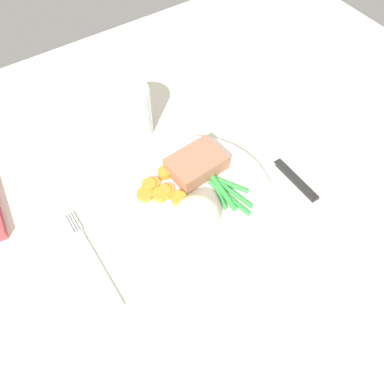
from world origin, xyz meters
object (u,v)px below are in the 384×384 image
meat_portion (196,164)px  water_glass (129,115)px  dinner_plate (192,199)px  fork (93,258)px  knife (274,158)px  salad_bowl (312,85)px

meat_portion → water_glass: 14.44cm
dinner_plate → fork: bearing=-179.1°
knife → water_glass: size_ratio=2.40×
dinner_plate → salad_bowl: (29.72, 7.01, 2.41)cm
knife → meat_portion: bearing=160.2°
salad_bowl → meat_portion: bearing=-173.0°
dinner_plate → knife: 15.46cm
meat_portion → salad_bowl: bearing=7.0°
dinner_plate → salad_bowl: bearing=13.3°
salad_bowl → water_glass: bearing=160.5°
dinner_plate → water_glass: size_ratio=2.79×
meat_portion → fork: 19.99cm
meat_portion → water_glass: size_ratio=0.96×
water_glass → knife: bearing=-48.5°
fork → knife: 31.62cm
knife → fork: bearing=178.4°
water_glass → salad_bowl: 32.01cm
dinner_plate → water_glass: water_glass is taller
salad_bowl → fork: bearing=-171.0°
meat_portion → knife: size_ratio=0.40×
fork → water_glass: size_ratio=1.94×
dinner_plate → meat_portion: size_ratio=2.90×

